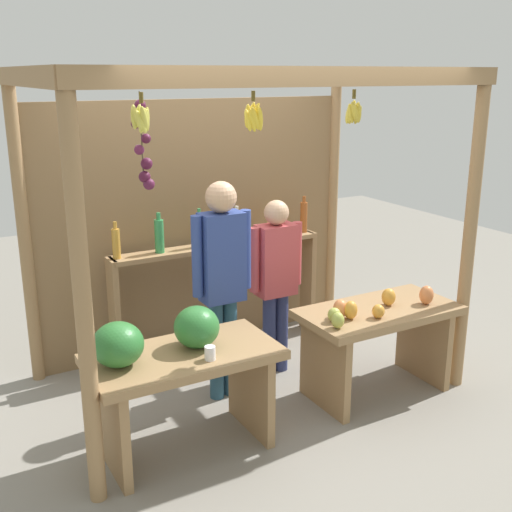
{
  "coord_description": "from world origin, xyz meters",
  "views": [
    {
      "loc": [
        -2.23,
        -4.14,
        2.45
      ],
      "look_at": [
        0.0,
        -0.18,
        1.12
      ],
      "focal_mm": 44.12,
      "sensor_mm": 36.0,
      "label": 1
    }
  ],
  "objects": [
    {
      "name": "vendor_woman",
      "position": [
        0.31,
        0.03,
        0.88
      ],
      "size": [
        0.48,
        0.2,
        1.48
      ],
      "rotation": [
        0.0,
        0.0,
        -0.19
      ],
      "color": "navy",
      "rests_on": "ground"
    },
    {
      "name": "bottle_shelf_unit",
      "position": [
        0.09,
        0.66,
        0.8
      ],
      "size": [
        1.97,
        0.22,
        1.34
      ],
      "color": "#99754C",
      "rests_on": "ground"
    },
    {
      "name": "ground_plane",
      "position": [
        0.0,
        0.0,
        0.0
      ],
      "size": [
        12.0,
        12.0,
        0.0
      ],
      "primitive_type": "plane",
      "color": "gray",
      "rests_on": "ground"
    },
    {
      "name": "vendor_man",
      "position": [
        -0.26,
        -0.13,
        1.03
      ],
      "size": [
        0.48,
        0.23,
        1.7
      ],
      "rotation": [
        0.0,
        0.0,
        -0.07
      ],
      "color": "#2A536C",
      "rests_on": "ground"
    },
    {
      "name": "fruit_counter_left",
      "position": [
        -0.88,
        -0.65,
        0.63
      ],
      "size": [
        1.24,
        0.64,
        0.99
      ],
      "color": "#99754C",
      "rests_on": "ground"
    },
    {
      "name": "market_stall",
      "position": [
        -0.01,
        0.42,
        1.43
      ],
      "size": [
        3.08,
        1.88,
        2.48
      ],
      "color": "#99754C",
      "rests_on": "ground"
    },
    {
      "name": "fruit_counter_right",
      "position": [
        0.8,
        -0.67,
        0.53
      ],
      "size": [
        1.24,
        0.64,
        0.86
      ],
      "color": "#99754C",
      "rests_on": "ground"
    }
  ]
}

